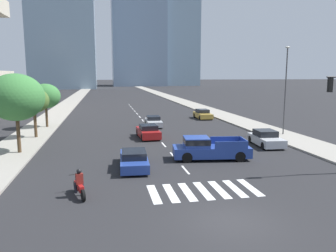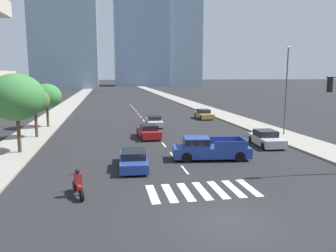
{
  "view_description": "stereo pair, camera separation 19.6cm",
  "coord_description": "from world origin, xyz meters",
  "px_view_note": "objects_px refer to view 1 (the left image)",
  "views": [
    {
      "loc": [
        -5.13,
        -12.44,
        6.2
      ],
      "look_at": [
        0.0,
        13.86,
        2.0
      ],
      "focal_mm": 35.12,
      "sensor_mm": 36.0,
      "label": 1
    },
    {
      "loc": [
        -4.94,
        -12.48,
        6.2
      ],
      "look_at": [
        0.0,
        13.86,
        2.0
      ],
      "focal_mm": 35.12,
      "sensor_mm": 36.0,
      "label": 2
    }
  ],
  "objects_px": {
    "motorcycle_lead": "(79,185)",
    "pickup_truck": "(208,148)",
    "street_lamp_east": "(286,85)",
    "sedan_silver_3": "(153,122)",
    "street_tree_third": "(45,96)",
    "sedan_red_0": "(148,132)",
    "street_tree_second": "(34,101)",
    "street_tree_nearest": "(16,97)",
    "sedan_silver_1": "(266,139)",
    "sedan_blue_2": "(134,159)",
    "sedan_gold_4": "(203,114)"
  },
  "relations": [
    {
      "from": "motorcycle_lead",
      "to": "pickup_truck",
      "type": "xyz_separation_m",
      "value": [
        8.78,
        5.93,
        0.23
      ]
    },
    {
      "from": "motorcycle_lead",
      "to": "street_lamp_east",
      "type": "height_order",
      "value": "street_lamp_east"
    },
    {
      "from": "sedan_silver_3",
      "to": "street_tree_third",
      "type": "height_order",
      "value": "street_tree_third"
    },
    {
      "from": "sedan_silver_3",
      "to": "street_tree_third",
      "type": "xyz_separation_m",
      "value": [
        -12.46,
        1.09,
        3.16
      ]
    },
    {
      "from": "sedan_red_0",
      "to": "pickup_truck",
      "type": "bearing_deg",
      "value": -163.44
    },
    {
      "from": "street_lamp_east",
      "to": "street_tree_third",
      "type": "xyz_separation_m",
      "value": [
        -24.66,
        9.69,
        -1.45
      ]
    },
    {
      "from": "sedan_red_0",
      "to": "street_lamp_east",
      "type": "bearing_deg",
      "value": -98.54
    },
    {
      "from": "sedan_red_0",
      "to": "street_tree_second",
      "type": "height_order",
      "value": "street_tree_second"
    },
    {
      "from": "motorcycle_lead",
      "to": "street_tree_nearest",
      "type": "xyz_separation_m",
      "value": [
        -5.27,
        10.28,
        3.89
      ]
    },
    {
      "from": "sedan_red_0",
      "to": "street_tree_third",
      "type": "distance_m",
      "value": 14.01
    },
    {
      "from": "street_tree_second",
      "to": "motorcycle_lead",
      "type": "bearing_deg",
      "value": -72.6
    },
    {
      "from": "pickup_truck",
      "to": "sedan_silver_1",
      "type": "height_order",
      "value": "pickup_truck"
    },
    {
      "from": "motorcycle_lead",
      "to": "sedan_blue_2",
      "type": "height_order",
      "value": "motorcycle_lead"
    },
    {
      "from": "street_lamp_east",
      "to": "street_tree_third",
      "type": "height_order",
      "value": "street_lamp_east"
    },
    {
      "from": "motorcycle_lead",
      "to": "sedan_gold_4",
      "type": "bearing_deg",
      "value": -45.49
    },
    {
      "from": "pickup_truck",
      "to": "sedan_red_0",
      "type": "height_order",
      "value": "pickup_truck"
    },
    {
      "from": "pickup_truck",
      "to": "sedan_gold_4",
      "type": "distance_m",
      "value": 22.9
    },
    {
      "from": "sedan_silver_1",
      "to": "sedan_blue_2",
      "type": "bearing_deg",
      "value": -64.79
    },
    {
      "from": "sedan_red_0",
      "to": "sedan_silver_3",
      "type": "bearing_deg",
      "value": -15.3
    },
    {
      "from": "motorcycle_lead",
      "to": "sedan_blue_2",
      "type": "xyz_separation_m",
      "value": [
        3.23,
        4.75,
        -0.02
      ]
    },
    {
      "from": "motorcycle_lead",
      "to": "sedan_silver_1",
      "type": "distance_m",
      "value": 17.97
    },
    {
      "from": "motorcycle_lead",
      "to": "street_tree_third",
      "type": "distance_m",
      "value": 24.15
    },
    {
      "from": "motorcycle_lead",
      "to": "street_tree_nearest",
      "type": "bearing_deg",
      "value": 10.11
    },
    {
      "from": "pickup_truck",
      "to": "sedan_silver_1",
      "type": "bearing_deg",
      "value": -143.93
    },
    {
      "from": "motorcycle_lead",
      "to": "sedan_red_0",
      "type": "height_order",
      "value": "motorcycle_lead"
    },
    {
      "from": "sedan_red_0",
      "to": "motorcycle_lead",
      "type": "bearing_deg",
      "value": 156.93
    },
    {
      "from": "sedan_silver_3",
      "to": "street_lamp_east",
      "type": "bearing_deg",
      "value": 57.16
    },
    {
      "from": "street_tree_second",
      "to": "street_lamp_east",
      "type": "bearing_deg",
      "value": -7.27
    },
    {
      "from": "sedan_silver_3",
      "to": "sedan_gold_4",
      "type": "distance_m",
      "value": 9.76
    },
    {
      "from": "motorcycle_lead",
      "to": "sedan_blue_2",
      "type": "distance_m",
      "value": 5.75
    },
    {
      "from": "sedan_silver_3",
      "to": "street_lamp_east",
      "type": "relative_size",
      "value": 0.54
    },
    {
      "from": "street_tree_second",
      "to": "sedan_silver_1",
      "type": "bearing_deg",
      "value": -19.67
    },
    {
      "from": "sedan_blue_2",
      "to": "sedan_red_0",
      "type": "bearing_deg",
      "value": -9.55
    },
    {
      "from": "pickup_truck",
      "to": "sedan_gold_4",
      "type": "xyz_separation_m",
      "value": [
        6.36,
        22.0,
        -0.21
      ]
    },
    {
      "from": "sedan_red_0",
      "to": "street_tree_third",
      "type": "relative_size",
      "value": 0.88
    },
    {
      "from": "sedan_red_0",
      "to": "sedan_silver_1",
      "type": "xyz_separation_m",
      "value": [
        9.69,
        -5.6,
        0.01
      ]
    },
    {
      "from": "sedan_red_0",
      "to": "sedan_silver_1",
      "type": "relative_size",
      "value": 1.01
    },
    {
      "from": "pickup_truck",
      "to": "sedan_silver_3",
      "type": "relative_size",
      "value": 1.23
    },
    {
      "from": "sedan_silver_1",
      "to": "street_tree_nearest",
      "type": "distance_m",
      "value": 20.92
    },
    {
      "from": "motorcycle_lead",
      "to": "street_tree_second",
      "type": "height_order",
      "value": "street_tree_second"
    },
    {
      "from": "street_tree_nearest",
      "to": "sedan_gold_4",
      "type": "bearing_deg",
      "value": 40.86
    },
    {
      "from": "sedan_silver_3",
      "to": "street_tree_third",
      "type": "bearing_deg",
      "value": -92.64
    },
    {
      "from": "pickup_truck",
      "to": "street_tree_nearest",
      "type": "bearing_deg",
      "value": -9.71
    },
    {
      "from": "sedan_blue_2",
      "to": "street_lamp_east",
      "type": "xyz_separation_m",
      "value": [
        16.16,
        8.91,
        4.61
      ]
    },
    {
      "from": "sedan_red_0",
      "to": "sedan_gold_4",
      "type": "height_order",
      "value": "sedan_red_0"
    },
    {
      "from": "sedan_silver_3",
      "to": "street_tree_second",
      "type": "distance_m",
      "value": 13.96
    },
    {
      "from": "pickup_truck",
      "to": "sedan_silver_1",
      "type": "distance_m",
      "value": 7.4
    },
    {
      "from": "sedan_gold_4",
      "to": "street_tree_second",
      "type": "distance_m",
      "value": 23.45
    },
    {
      "from": "sedan_silver_3",
      "to": "street_lamp_east",
      "type": "xyz_separation_m",
      "value": [
        12.2,
        -8.61,
        4.6
      ]
    },
    {
      "from": "motorcycle_lead",
      "to": "sedan_silver_1",
      "type": "bearing_deg",
      "value": -75.23
    }
  ]
}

